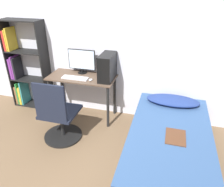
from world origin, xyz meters
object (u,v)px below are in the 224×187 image
at_px(bookshelf, 23,69).
at_px(keyboard, 75,78).
at_px(monitor, 82,61).
at_px(office_chair, 59,118).
at_px(bed, 168,147).
at_px(pc_tower, 107,67).

height_order(bookshelf, keyboard, bookshelf).
height_order(bookshelf, monitor, bookshelf).
relative_size(bookshelf, office_chair, 1.61).
bearing_deg(bookshelf, bed, -17.56).
distance_m(office_chair, bed, 1.59).
distance_m(bed, pc_tower, 1.49).
height_order(bookshelf, pc_tower, bookshelf).
height_order(monitor, keyboard, monitor).
bearing_deg(bed, pc_tower, 144.11).
bearing_deg(bookshelf, monitor, 2.34).
relative_size(office_chair, monitor, 2.11).
height_order(office_chair, bed, office_chair).
distance_m(bookshelf, pc_tower, 1.67).
bearing_deg(office_chair, bed, -1.05).
height_order(bed, keyboard, keyboard).
xyz_separation_m(keyboard, pc_tower, (0.51, 0.12, 0.19)).
relative_size(bookshelf, bed, 0.80).
relative_size(bookshelf, monitor, 3.40).
xyz_separation_m(office_chair, pc_tower, (0.53, 0.73, 0.59)).
relative_size(keyboard, pc_tower, 0.99).
bearing_deg(office_chair, keyboard, 88.16).
height_order(office_chair, keyboard, office_chair).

